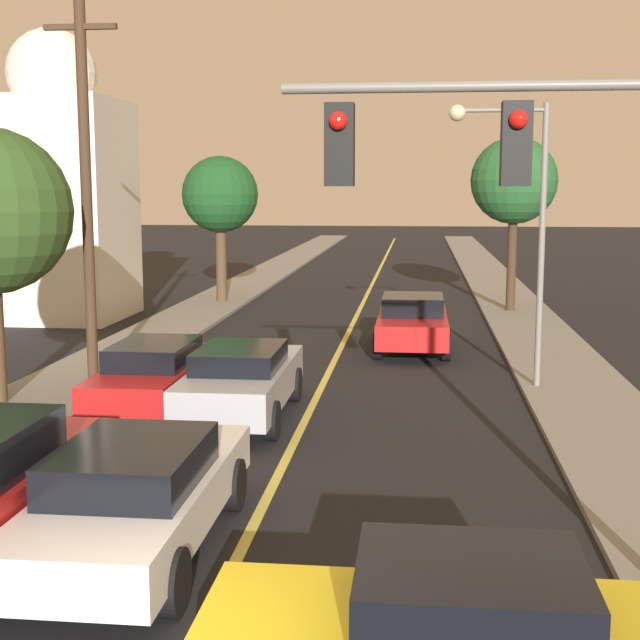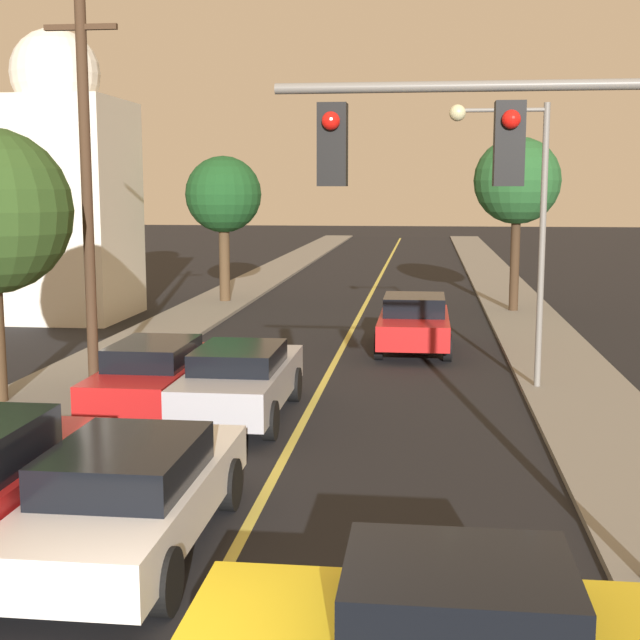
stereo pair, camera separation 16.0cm
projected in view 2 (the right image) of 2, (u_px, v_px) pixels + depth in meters
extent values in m
cube|color=black|center=(377.00, 283.00, 42.65)|extent=(8.95, 80.00, 0.01)
cube|color=#D1C14C|center=(377.00, 282.00, 42.64)|extent=(0.16, 76.00, 0.00)
cube|color=gray|center=(259.00, 280.00, 43.31)|extent=(2.50, 80.00, 0.12)
cube|color=gray|center=(498.00, 283.00, 41.97)|extent=(2.50, 80.00, 0.12)
cube|color=white|center=(133.00, 500.00, 11.03)|extent=(1.84, 5.06, 0.60)
cube|color=black|center=(126.00, 463.00, 10.75)|extent=(1.62, 2.28, 0.48)
cylinder|color=black|center=(110.00, 480.00, 12.72)|extent=(0.22, 0.74, 0.74)
cylinder|color=black|center=(230.00, 485.00, 12.51)|extent=(0.22, 0.74, 0.74)
cylinder|color=black|center=(8.00, 573.00, 9.64)|extent=(0.22, 0.74, 0.74)
cylinder|color=black|center=(165.00, 581.00, 9.43)|extent=(0.22, 0.74, 0.74)
cube|color=#A5A8B2|center=(241.00, 383.00, 17.48)|extent=(1.77, 4.81, 0.69)
cube|color=black|center=(239.00, 357.00, 17.21)|extent=(1.56, 2.16, 0.40)
cylinder|color=black|center=(217.00, 382.00, 19.10)|extent=(0.22, 0.73, 0.73)
cylinder|color=black|center=(295.00, 385.00, 18.90)|extent=(0.22, 0.73, 0.73)
cylinder|color=black|center=(179.00, 418.00, 16.17)|extent=(0.22, 0.73, 0.73)
cylinder|color=black|center=(271.00, 421.00, 15.97)|extent=(0.22, 0.73, 0.73)
cylinder|color=black|center=(88.00, 490.00, 12.28)|extent=(0.22, 0.74, 0.74)
cube|color=red|center=(157.00, 376.00, 18.55)|extent=(1.70, 4.96, 0.61)
cube|color=black|center=(153.00, 353.00, 18.27)|extent=(1.50, 2.23, 0.46)
cylinder|color=black|center=(143.00, 374.00, 20.20)|extent=(0.22, 0.61, 0.61)
cylinder|color=black|center=(213.00, 376.00, 20.01)|extent=(0.22, 0.61, 0.61)
cylinder|color=black|center=(93.00, 407.00, 17.17)|extent=(0.22, 0.61, 0.61)
cylinder|color=black|center=(174.00, 410.00, 16.99)|extent=(0.22, 0.61, 0.61)
cube|color=red|center=(414.00, 326.00, 24.70)|extent=(1.89, 4.54, 0.65)
cube|color=black|center=(414.00, 305.00, 24.79)|extent=(1.66, 2.04, 0.52)
cylinder|color=black|center=(447.00, 348.00, 23.26)|extent=(0.22, 0.73, 0.73)
cylinder|color=black|center=(379.00, 346.00, 23.47)|extent=(0.22, 0.73, 0.73)
cylinder|color=black|center=(445.00, 331.00, 26.03)|extent=(0.22, 0.73, 0.73)
cylinder|color=black|center=(384.00, 329.00, 26.24)|extent=(0.22, 0.73, 0.73)
cube|color=black|center=(459.00, 592.00, 7.38)|extent=(1.91, 1.62, 0.50)
cylinder|color=black|center=(297.00, 627.00, 8.54)|extent=(0.66, 0.22, 0.66)
cylinder|color=slate|center=(471.00, 86.00, 9.53)|extent=(4.24, 0.12, 0.12)
cube|color=black|center=(509.00, 144.00, 9.57)|extent=(0.32, 0.28, 0.90)
sphere|color=red|center=(511.00, 119.00, 9.35)|extent=(0.20, 0.20, 0.20)
cube|color=black|center=(333.00, 145.00, 9.79)|extent=(0.32, 0.28, 0.90)
sphere|color=red|center=(331.00, 121.00, 9.58)|extent=(0.20, 0.20, 0.20)
cylinder|color=slate|center=(542.00, 247.00, 19.42)|extent=(0.14, 0.14, 6.18)
cylinder|color=slate|center=(502.00, 110.00, 19.10)|extent=(1.89, 0.09, 0.09)
sphere|color=beige|center=(458.00, 113.00, 19.22)|extent=(0.36, 0.36, 0.36)
cylinder|color=#422D1E|center=(87.00, 197.00, 19.44)|extent=(0.24, 0.24, 8.36)
cube|color=#422D1E|center=(81.00, 27.00, 18.92)|extent=(1.60, 0.12, 0.12)
cylinder|color=#4C3823|center=(224.00, 261.00, 34.68)|extent=(0.41, 0.41, 3.11)
sphere|color=#19471E|center=(223.00, 194.00, 34.31)|extent=(2.93, 2.93, 2.93)
cylinder|color=#3D2B1C|center=(515.00, 261.00, 31.92)|extent=(0.33, 0.33, 3.56)
sphere|color=#235628|center=(517.00, 181.00, 31.50)|extent=(3.07, 3.07, 3.07)
cube|color=silver|center=(61.00, 210.00, 30.62)|extent=(4.45, 4.45, 7.47)
sphere|color=silver|center=(55.00, 74.00, 29.95)|extent=(2.99, 2.99, 2.99)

